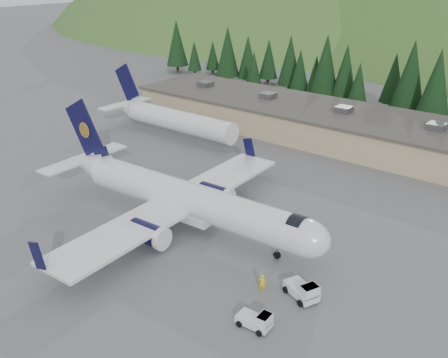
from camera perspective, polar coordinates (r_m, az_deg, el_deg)
ground at (r=57.88m, az=-3.70°, el=-5.50°), size 600.00×600.00×0.00m
airliner at (r=56.98m, az=-4.65°, el=-2.26°), size 37.63×35.27×12.50m
second_airliner at (r=87.31m, az=-6.38°, el=6.98°), size 27.50×11.00×10.05m
baggage_tug_a at (r=43.21m, az=3.78°, el=-15.85°), size 3.01×1.92×1.56m
baggage_tug_b at (r=46.70m, az=9.07°, el=-12.51°), size 3.83×3.06×1.83m
terminal_building at (r=88.61m, az=10.42°, el=6.51°), size 71.00×17.00×6.10m
ramp_worker at (r=47.07m, az=4.36°, el=-11.77°), size 0.78×0.64×1.85m
tree_line at (r=105.03m, az=19.55°, el=10.99°), size 115.97×19.27×14.39m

